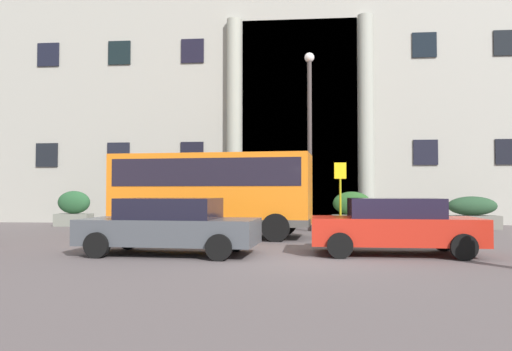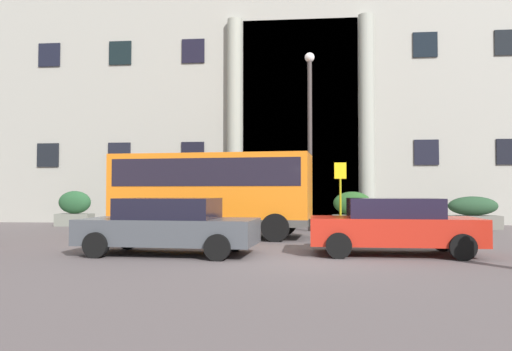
% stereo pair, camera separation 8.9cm
% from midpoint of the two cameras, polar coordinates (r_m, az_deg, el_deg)
% --- Properties ---
extents(ground_plane, '(80.00, 64.00, 0.12)m').
position_cam_midpoint_polar(ground_plane, '(11.87, 6.28, -9.85)').
color(ground_plane, '#595051').
extents(office_building_facade, '(33.53, 9.63, 15.92)m').
position_cam_midpoint_polar(office_building_facade, '(29.92, 5.57, 10.42)').
color(office_building_facade, '#9E9C92').
rests_on(office_building_facade, ground_plane).
extents(orange_minibus, '(7.01, 3.06, 2.89)m').
position_cam_midpoint_polar(orange_minibus, '(17.54, -5.12, -1.46)').
color(orange_minibus, orange).
rests_on(orange_minibus, ground_plane).
extents(bus_stop_sign, '(0.44, 0.08, 2.68)m').
position_cam_midpoint_polar(bus_stop_sign, '(18.76, 9.48, -1.66)').
color(bus_stop_sign, '#999313').
rests_on(bus_stop_sign, ground_plane).
extents(hedge_planter_entrance_left, '(1.74, 0.71, 1.60)m').
position_cam_midpoint_polar(hedge_planter_entrance_left, '(22.45, 10.80, -3.93)').
color(hedge_planter_entrance_left, gray).
rests_on(hedge_planter_entrance_left, ground_plane).
extents(hedge_planter_far_east, '(2.18, 0.95, 1.40)m').
position_cam_midpoint_polar(hedge_planter_far_east, '(23.40, 23.38, -3.97)').
color(hedge_planter_far_east, slate).
rests_on(hedge_planter_far_east, ground_plane).
extents(hedge_planter_far_west, '(1.60, 0.82, 1.63)m').
position_cam_midpoint_polar(hedge_planter_far_west, '(24.69, -20.20, -3.63)').
color(hedge_planter_far_west, slate).
rests_on(hedge_planter_far_west, ground_plane).
extents(hedge_planter_west, '(1.97, 0.77, 1.46)m').
position_cam_midpoint_polar(hedge_planter_west, '(22.49, -1.58, -4.14)').
color(hedge_planter_west, gray).
rests_on(hedge_planter_west, ground_plane).
extents(white_taxi_kerbside, '(4.55, 2.33, 1.43)m').
position_cam_midpoint_polar(white_taxi_kerbside, '(12.90, -10.00, -5.66)').
color(white_taxi_kerbside, '#44484D').
rests_on(white_taxi_kerbside, ground_plane).
extents(parked_coupe_end, '(4.21, 2.16, 1.43)m').
position_cam_midpoint_polar(parked_coupe_end, '(13.18, 15.35, -5.53)').
color(parked_coupe_end, '#B52316').
rests_on(parked_coupe_end, ground_plane).
extents(motorcycle_near_kerb, '(2.10, 0.55, 0.89)m').
position_cam_midpoint_polar(motorcycle_near_kerb, '(15.34, -10.04, -6.07)').
color(motorcycle_near_kerb, black).
rests_on(motorcycle_near_kerb, ground_plane).
extents(lamppost_plaza_centre, '(0.40, 0.40, 7.30)m').
position_cam_midpoint_polar(lamppost_plaza_centre, '(20.56, 6.02, 5.62)').
color(lamppost_plaza_centre, '#3E3634').
rests_on(lamppost_plaza_centre, ground_plane).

